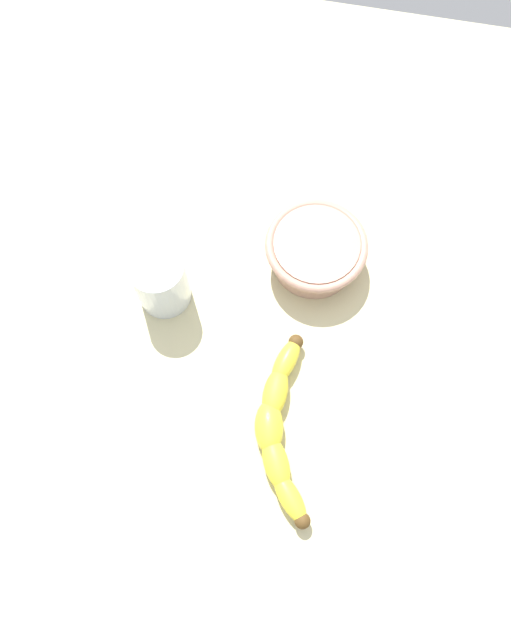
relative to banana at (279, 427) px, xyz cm
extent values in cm
cube|color=#C7BE8D|center=(1.20, -10.48, -3.27)|extent=(120.00, 120.00, 3.00)
ellipsoid|color=yellow|center=(0.60, -8.42, 0.00)|extent=(4.27, 6.98, 2.55)
ellipsoid|color=yellow|center=(1.29, -4.14, 0.00)|extent=(3.31, 6.65, 3.05)
ellipsoid|color=yellow|center=(0.94, 0.19, 0.00)|extent=(4.79, 7.11, 3.55)
ellipsoid|color=yellow|center=(-0.45, 4.31, 0.00)|extent=(5.57, 7.21, 3.05)
ellipsoid|color=yellow|center=(-2.78, 7.98, 0.00)|extent=(6.12, 6.67, 2.55)
sphere|color=#513819|center=(-0.22, -11.25, 0.00)|extent=(1.95, 1.95, 1.95)
sphere|color=#513819|center=(-4.64, 10.25, 0.00)|extent=(1.95, 1.95, 1.95)
cylinder|color=silver|center=(18.24, -15.10, 2.86)|extent=(7.01, 7.01, 9.27)
cylinder|color=#926A97|center=(18.24, -15.10, 2.65)|extent=(6.51, 6.51, 8.36)
cylinder|color=tan|center=(-0.63, -23.86, 0.95)|extent=(11.40, 11.40, 5.44)
torus|color=tan|center=(-0.63, -23.86, 3.07)|extent=(13.59, 13.59, 1.20)
camera|label=1|loc=(0.41, 13.03, 75.72)|focal=34.55mm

